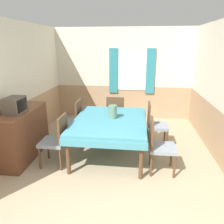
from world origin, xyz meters
TOP-DOWN VIEW (x-y plane):
  - wall_back at (0.01, 4.46)m, footprint 4.33×0.10m
  - wall_left at (-1.99, 2.22)m, footprint 0.05×4.84m
  - wall_right at (1.99, 2.22)m, footprint 0.05×4.84m
  - dining_table at (-0.08, 2.07)m, footprint 1.41×1.79m
  - chair_right_far at (0.82, 2.59)m, footprint 0.44×0.44m
  - chair_left_near at (-0.98, 1.54)m, footprint 0.44×0.44m
  - chair_left_far at (-0.98, 2.59)m, footprint 0.44×0.44m
  - chair_head_window at (-0.08, 3.16)m, footprint 0.44×0.44m
  - chair_right_near at (0.82, 1.54)m, footprint 0.44×0.44m
  - sideboard at (-1.72, 1.74)m, footprint 0.46×1.34m
  - tv at (-1.70, 1.55)m, footprint 0.29×0.38m
  - vase at (-0.03, 2.15)m, footprint 0.17×0.17m

SIDE VIEW (x-z plane):
  - sideboard at x=-1.72m, z-range 0.01..0.98m
  - chair_right_far at x=0.82m, z-range 0.04..0.99m
  - chair_left_near at x=-0.98m, z-range 0.04..0.99m
  - chair_left_far at x=-0.98m, z-range 0.04..0.99m
  - chair_head_window at x=-0.08m, z-range 0.04..0.99m
  - chair_right_near at x=0.82m, z-range 0.04..0.99m
  - dining_table at x=-0.08m, z-range 0.27..1.01m
  - vase at x=-0.03m, z-range 0.74..1.00m
  - tv at x=-1.70m, z-range 0.97..1.26m
  - wall_left at x=-1.99m, z-range 0.00..2.60m
  - wall_right at x=1.99m, z-range 0.00..2.60m
  - wall_back at x=0.01m, z-range 0.01..2.61m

